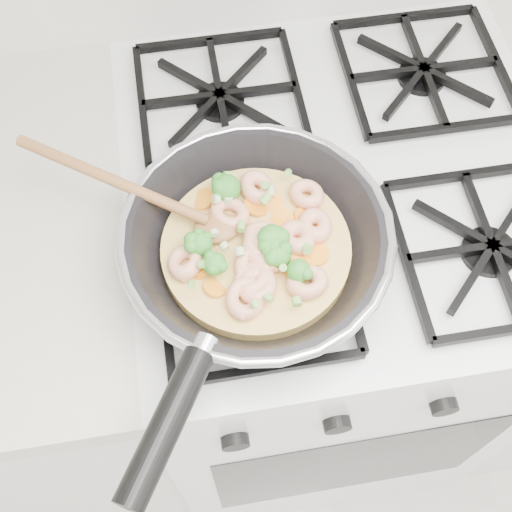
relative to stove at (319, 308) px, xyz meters
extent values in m
cube|color=white|center=(0.00, 0.00, -0.01)|extent=(0.60, 0.60, 0.90)
cube|color=black|center=(0.00, -0.30, -0.01)|extent=(0.48, 0.00, 0.40)
cube|color=black|center=(0.00, 0.00, 0.45)|extent=(0.56, 0.56, 0.02)
torus|color=silver|center=(-0.14, -0.12, 0.52)|extent=(0.32, 0.32, 0.01)
cylinder|color=black|center=(-0.27, -0.32, 0.52)|extent=(0.11, 0.16, 0.03)
cylinder|color=#E4BF63|center=(-0.14, -0.12, 0.49)|extent=(0.23, 0.23, 0.02)
ellipsoid|color=#966136|center=(-0.19, -0.09, 0.50)|extent=(0.07, 0.07, 0.02)
cylinder|color=#966136|center=(-0.30, -0.02, 0.53)|extent=(0.22, 0.14, 0.05)
torus|color=#EAAD8A|center=(-0.17, -0.08, 0.50)|extent=(0.07, 0.07, 0.02)
torus|color=#EAAD8A|center=(-0.14, -0.13, 0.50)|extent=(0.07, 0.07, 0.02)
torus|color=#EAAD8A|center=(-0.13, -0.14, 0.50)|extent=(0.08, 0.08, 0.02)
torus|color=#EAAD8A|center=(-0.17, -0.19, 0.50)|extent=(0.07, 0.07, 0.02)
torus|color=#EAAD8A|center=(-0.09, -0.12, 0.50)|extent=(0.07, 0.07, 0.02)
torus|color=#EAAD8A|center=(-0.13, -0.05, 0.50)|extent=(0.06, 0.06, 0.03)
torus|color=#EAAD8A|center=(-0.15, -0.15, 0.50)|extent=(0.07, 0.07, 0.02)
torus|color=#EAAD8A|center=(-0.07, -0.07, 0.50)|extent=(0.06, 0.06, 0.02)
torus|color=#EAAD8A|center=(-0.09, -0.18, 0.50)|extent=(0.06, 0.06, 0.02)
torus|color=#EAAD8A|center=(-0.23, -0.13, 0.50)|extent=(0.06, 0.06, 0.03)
torus|color=#EAAD8A|center=(-0.15, -0.17, 0.50)|extent=(0.07, 0.07, 0.03)
torus|color=#EAAD8A|center=(-0.13, -0.12, 0.50)|extent=(0.08, 0.08, 0.03)
torus|color=#EAAD8A|center=(-0.15, -0.18, 0.50)|extent=(0.07, 0.07, 0.03)
torus|color=#EAAD8A|center=(-0.07, -0.11, 0.50)|extent=(0.05, 0.05, 0.02)
ellipsoid|color=green|center=(-0.12, -0.15, 0.51)|extent=(0.04, 0.04, 0.03)
ellipsoid|color=green|center=(-0.12, -0.14, 0.51)|extent=(0.04, 0.04, 0.03)
ellipsoid|color=green|center=(-0.21, -0.12, 0.51)|extent=(0.04, 0.04, 0.03)
ellipsoid|color=green|center=(-0.19, -0.15, 0.51)|extent=(0.04, 0.04, 0.03)
ellipsoid|color=green|center=(-0.13, -0.13, 0.52)|extent=(0.04, 0.04, 0.03)
ellipsoid|color=green|center=(-0.10, -0.17, 0.51)|extent=(0.04, 0.04, 0.03)
ellipsoid|color=green|center=(-0.17, -0.05, 0.52)|extent=(0.05, 0.05, 0.03)
cylinder|color=orange|center=(-0.08, -0.09, 0.50)|extent=(0.04, 0.04, 0.01)
cylinder|color=orange|center=(-0.11, -0.16, 0.50)|extent=(0.03, 0.03, 0.01)
cylinder|color=orange|center=(-0.10, -0.16, 0.50)|extent=(0.04, 0.04, 0.00)
cylinder|color=orange|center=(-0.11, -0.06, 0.50)|extent=(0.03, 0.03, 0.01)
cylinder|color=orange|center=(-0.09, -0.11, 0.50)|extent=(0.05, 0.05, 0.01)
cylinder|color=orange|center=(-0.08, -0.14, 0.50)|extent=(0.04, 0.04, 0.01)
cylinder|color=orange|center=(-0.11, -0.09, 0.50)|extent=(0.04, 0.04, 0.00)
cylinder|color=orange|center=(-0.20, -0.17, 0.50)|extent=(0.03, 0.03, 0.01)
cylinder|color=orange|center=(-0.21, -0.14, 0.50)|extent=(0.03, 0.04, 0.01)
cylinder|color=orange|center=(-0.20, -0.05, 0.50)|extent=(0.04, 0.04, 0.01)
cylinder|color=orange|center=(-0.10, -0.09, 0.50)|extent=(0.03, 0.03, 0.00)
cylinder|color=orange|center=(-0.22, -0.14, 0.50)|extent=(0.03, 0.03, 0.01)
cylinder|color=orange|center=(-0.13, -0.07, 0.50)|extent=(0.04, 0.04, 0.01)
cylinder|color=orange|center=(-0.10, -0.15, 0.50)|extent=(0.04, 0.04, 0.01)
cylinder|color=orange|center=(-0.17, -0.03, 0.50)|extent=(0.04, 0.04, 0.00)
cylinder|color=#76B147|center=(-0.21, -0.15, 0.52)|extent=(0.01, 0.01, 0.01)
cylinder|color=#76B147|center=(-0.22, -0.12, 0.51)|extent=(0.01, 0.01, 0.01)
cylinder|color=#B0CB8F|center=(-0.18, -0.13, 0.52)|extent=(0.01, 0.01, 0.01)
cylinder|color=#76B147|center=(-0.11, -0.12, 0.51)|extent=(0.01, 0.01, 0.01)
cylinder|color=#B0CB8F|center=(-0.17, -0.06, 0.52)|extent=(0.01, 0.01, 0.01)
cylinder|color=#76B147|center=(-0.12, -0.06, 0.52)|extent=(0.01, 0.01, 0.01)
cylinder|color=#B0CB8F|center=(-0.19, -0.11, 0.52)|extent=(0.01, 0.01, 0.01)
cylinder|color=#76B147|center=(-0.16, -0.21, 0.52)|extent=(0.01, 0.01, 0.01)
cylinder|color=#B0CB8F|center=(-0.18, -0.06, 0.52)|extent=(0.01, 0.01, 0.01)
cylinder|color=#76B147|center=(-0.12, -0.17, 0.52)|extent=(0.01, 0.01, 0.01)
cylinder|color=#76B147|center=(-0.09, -0.04, 0.52)|extent=(0.01, 0.01, 0.01)
cylinder|color=#76B147|center=(-0.12, -0.08, 0.52)|extent=(0.01, 0.01, 0.01)
cylinder|color=#B0CB8F|center=(-0.16, -0.14, 0.52)|extent=(0.01, 0.01, 0.01)
cylinder|color=#76B147|center=(-0.16, -0.03, 0.52)|extent=(0.01, 0.01, 0.01)
cylinder|color=#B0CB8F|center=(-0.11, -0.06, 0.51)|extent=(0.01, 0.01, 0.01)
cylinder|color=#76B147|center=(-0.11, -0.21, 0.52)|extent=(0.01, 0.01, 0.01)
cylinder|color=#76B147|center=(-0.16, -0.10, 0.52)|extent=(0.01, 0.01, 0.01)
cylinder|color=#76B147|center=(-0.22, -0.17, 0.52)|extent=(0.01, 0.01, 0.01)
cylinder|color=#76B147|center=(-0.09, -0.14, 0.51)|extent=(0.01, 0.01, 0.01)
cylinder|color=#76B147|center=(-0.14, -0.20, 0.52)|extent=(0.01, 0.01, 0.01)
camera|label=1|loc=(-0.21, -0.50, 1.18)|focal=46.89mm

